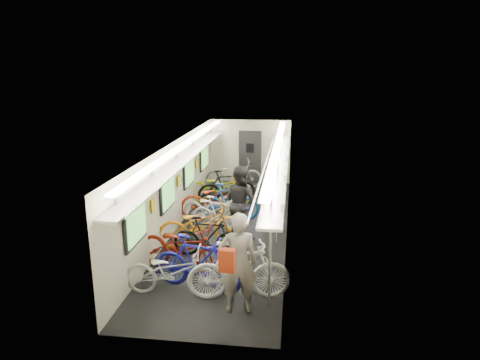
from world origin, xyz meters
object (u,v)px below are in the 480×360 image
(bicycle_0, at_px, (172,272))
(passenger_mid, at_px, (240,202))
(passenger_near, at_px, (238,263))
(backpack, at_px, (227,260))
(bicycle_1, at_px, (198,263))

(bicycle_0, distance_m, passenger_mid, 3.25)
(bicycle_0, xyz_separation_m, passenger_near, (1.33, -0.38, 0.45))
(bicycle_0, height_order, backpack, backpack)
(bicycle_1, distance_m, passenger_mid, 2.88)
(bicycle_1, bearing_deg, backpack, -135.03)
(passenger_mid, bearing_deg, passenger_near, 135.17)
(bicycle_0, bearing_deg, bicycle_1, -58.70)
(passenger_near, bearing_deg, bicycle_0, -27.98)
(backpack, bearing_deg, bicycle_1, 123.59)
(passenger_near, height_order, backpack, passenger_near)
(bicycle_0, height_order, bicycle_1, bicycle_1)
(bicycle_0, distance_m, bicycle_1, 0.52)
(bicycle_0, distance_m, passenger_near, 1.46)
(passenger_near, bearing_deg, bicycle_1, -48.36)
(bicycle_1, bearing_deg, passenger_mid, 3.48)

